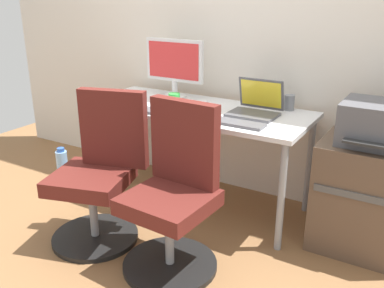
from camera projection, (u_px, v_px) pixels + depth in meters
name	position (u px, v px, depth m)	size (l,w,h in m)	color
ground_plane	(195.00, 201.00, 3.22)	(5.28, 5.28, 0.00)	brown
back_wall	(225.00, 18.00, 3.11)	(4.40, 0.04, 2.60)	silver
desk	(196.00, 117.00, 2.99)	(1.60, 0.66, 0.72)	silver
office_chair_left	(100.00, 175.00, 2.63)	(0.55, 0.55, 0.94)	black
office_chair_right	(174.00, 196.00, 2.37)	(0.54, 0.54, 0.94)	black
side_cabinet	(365.00, 196.00, 2.55)	(0.56, 0.47, 0.67)	brown
printer	(377.00, 124.00, 2.40)	(0.38, 0.40, 0.24)	#515156
water_bottle_on_floor	(63.00, 167.00, 3.45)	(0.09, 0.09, 0.31)	#8CBFF2
desktop_monitor	(174.00, 64.00, 3.18)	(0.48, 0.18, 0.43)	silver
open_laptop	(256.00, 106.00, 2.80)	(0.31, 0.27, 0.22)	#4C4C51
keyboard_by_monitor	(136.00, 108.00, 2.92)	(0.34, 0.12, 0.02)	#515156
keyboard_by_laptop	(237.00, 123.00, 2.60)	(0.34, 0.12, 0.02)	#515156
mouse_by_monitor	(203.00, 102.00, 3.05)	(0.06, 0.10, 0.03)	silver
mouse_by_laptop	(169.00, 113.00, 2.78)	(0.06, 0.10, 0.03)	silver
coffee_mug	(174.00, 100.00, 2.99)	(0.08, 0.08, 0.09)	green
pen_cup	(289.00, 103.00, 2.89)	(0.07, 0.07, 0.10)	slate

